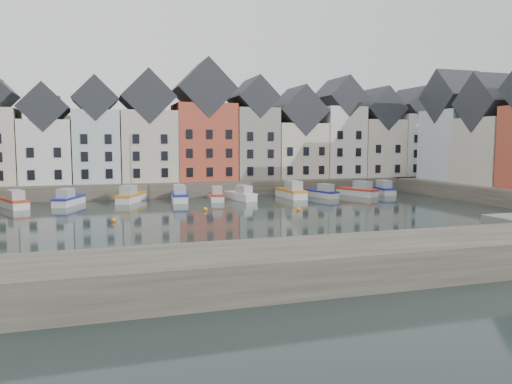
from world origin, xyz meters
name	(u,v)px	position (x,y,z in m)	size (l,w,h in m)	color
ground	(262,220)	(0.00, 0.00, 0.00)	(260.00, 260.00, 0.00)	black
far_quay	(201,185)	(0.00, 30.00, 1.00)	(90.00, 16.00, 2.00)	#433E34
near_wall	(211,272)	(-10.00, -22.00, 1.00)	(50.00, 6.00, 2.00)	#433E34
hillside	(177,266)	(0.02, 56.00, -17.96)	(153.60, 70.40, 64.00)	#203219
far_terrace	(224,134)	(3.21, 28.00, 8.88)	(72.37, 8.16, 17.78)	beige
right_terrace	(497,133)	(36.00, 8.07, 8.91)	(8.30, 24.25, 16.36)	silver
mooring_buoys	(210,213)	(-4.00, 5.33, 0.15)	(20.50, 5.50, 0.50)	orange
boat_a	(14,202)	(-24.69, 17.13, 0.70)	(4.17, 6.37, 2.35)	silver
boat_b	(68,200)	(-18.82, 17.98, 0.68)	(3.83, 6.19, 2.27)	silver
boat_c	(131,197)	(-11.39, 18.91, 0.72)	(4.37, 6.49, 2.40)	silver
boat_d	(179,195)	(-5.32, 17.92, 0.78)	(2.54, 6.42, 11.97)	silver
boat_e	(217,196)	(-0.43, 17.47, 0.63)	(2.71, 5.74, 2.12)	silver
boat_f	(241,195)	(2.73, 16.81, 0.66)	(3.18, 6.02, 2.21)	silver
boat_g	(291,192)	(10.11, 17.47, 0.79)	(2.30, 6.92, 2.64)	silver
boat_h	(323,193)	(14.45, 16.60, 0.63)	(2.94, 5.76, 2.12)	silver
boat_i	(358,191)	(20.18, 16.87, 0.71)	(4.05, 6.46, 2.38)	silver
boat_j	(382,190)	(24.62, 17.86, 0.70)	(2.50, 6.25, 2.34)	silver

